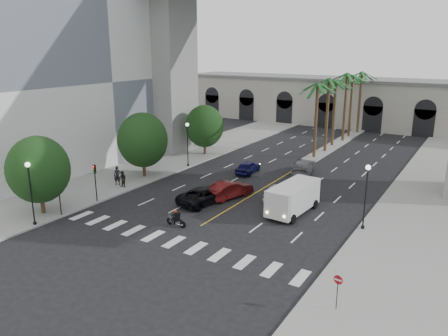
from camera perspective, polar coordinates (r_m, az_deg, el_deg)
ground at (r=34.15m, az=-5.00°, el=-8.67°), size 140.00×140.00×0.00m
sidewalk_left at (r=54.06m, az=-8.42°, el=0.51°), size 8.00×100.00×0.15m
sidewalk_right at (r=42.44m, az=24.72°, el=-5.06°), size 8.00×100.00×0.15m
median at (r=67.09m, az=14.60°, el=3.15°), size 2.00×24.00×0.20m
building_left at (r=58.85m, az=-19.96°, el=11.11°), size 16.50×32.50×20.60m
pier_building at (r=82.64m, az=18.34°, el=8.07°), size 71.00×10.50×8.50m
bridge at (r=49.53m, az=14.28°, el=20.38°), size 75.00×13.00×26.00m
palm_a at (r=56.33m, az=12.15°, el=10.28°), size 3.20×3.20×10.30m
palm_b at (r=60.05m, az=13.57°, el=10.77°), size 3.20×3.20×10.60m
palm_c at (r=63.98m, az=14.43°, el=10.57°), size 3.20×3.20×10.10m
palm_d at (r=67.65m, az=15.80°, el=11.35°), size 3.20×3.20×10.90m
palm_e at (r=71.59m, az=16.48°, el=11.14°), size 3.20×3.20×10.40m
palm_f at (r=75.36m, az=17.55°, el=11.46°), size 3.20×3.20×10.70m
street_tree_near at (r=39.80m, az=-23.08°, el=-0.20°), size 5.20×5.20×6.89m
street_tree_mid at (r=48.16m, az=-10.57°, el=3.61°), size 5.44×5.44×7.21m
street_tree_far at (r=57.51m, az=-2.56°, el=5.48°), size 5.04×5.04×6.68m
lamp_post_left_near at (r=37.66m, az=-23.96°, el=-2.43°), size 0.40×0.40×5.35m
lamp_post_left_far at (r=51.92m, az=-4.78°, el=3.57°), size 0.40×0.40×5.35m
lamp_post_right at (r=35.40m, az=18.05°, el=-2.94°), size 0.40×0.40×5.35m
traffic_signal_near at (r=39.17m, az=-20.79°, el=-2.52°), size 0.25×0.18×3.65m
traffic_signal_far at (r=41.59m, az=-16.49°, el=-1.10°), size 0.25×0.18×3.65m
motorcycle_rider at (r=35.49m, az=-6.20°, el=-6.64°), size 1.92×0.52×1.38m
car_a at (r=41.61m, az=7.04°, el=-3.09°), size 2.12×4.56×1.51m
car_b at (r=41.71m, az=0.73°, el=-2.84°), size 3.09×5.21×1.62m
car_c at (r=40.32m, az=-2.56°, el=-3.57°), size 3.52×5.91×1.54m
car_d at (r=50.18m, az=10.27°, el=0.09°), size 3.54×5.86×1.59m
car_e at (r=49.79m, az=3.13°, el=0.11°), size 2.09×4.36×1.44m
cargo_van at (r=38.18m, az=8.99°, el=-3.79°), size 2.84×6.27×2.61m
pedestrian_a at (r=46.32m, az=-13.77°, el=-0.98°), size 0.86×0.75×1.98m
pedestrian_b at (r=45.38m, az=-13.10°, el=-1.45°), size 0.89×0.72×1.72m
do_not_enter_sign at (r=25.13m, az=14.64°, el=-14.61°), size 0.53×0.11×2.18m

